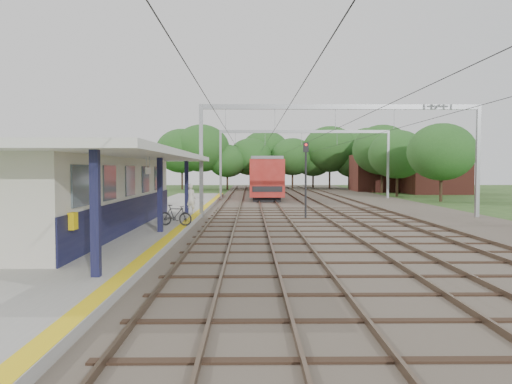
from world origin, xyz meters
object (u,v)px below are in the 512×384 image
object	(u,v)px
signal_post	(306,170)
bicycle	(175,215)
person	(190,198)
train	(262,175)

from	to	relation	value
signal_post	bicycle	bearing A→B (deg)	-135.43
person	signal_post	size ratio (longest dim) A/B	0.39
train	signal_post	xyz separation A→B (m)	(1.85, -33.27, 0.72)
train	person	bearing A→B (deg)	-98.97
person	bicycle	bearing A→B (deg)	100.83
train	signal_post	distance (m)	33.33
person	signal_post	world-z (taller)	signal_post
person	bicycle	xyz separation A→B (m)	(0.08, -6.69, -0.41)
signal_post	train	bearing A→B (deg)	95.93
bicycle	signal_post	xyz separation A→B (m)	(6.95, 6.22, 2.16)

